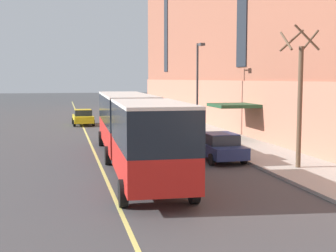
# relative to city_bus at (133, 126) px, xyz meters

# --- Properties ---
(ground_plane) EXTENTS (260.00, 260.00, 0.00)m
(ground_plane) POSITION_rel_city_bus_xyz_m (-0.20, -2.78, -2.12)
(ground_plane) COLOR #424244
(sidewalk) EXTENTS (4.29, 160.00, 0.15)m
(sidewalk) POSITION_rel_city_bus_xyz_m (8.22, 0.22, -2.04)
(sidewalk) COLOR #ADA89E
(sidewalk) RESTS_ON ground
(city_bus) EXTENTS (3.40, 18.82, 3.65)m
(city_bus) POSITION_rel_city_bus_xyz_m (0.00, 0.00, 0.00)
(city_bus) COLOR red
(city_bus) RESTS_ON ground
(parked_car_darkgray_1) EXTENTS (2.03, 4.34, 1.56)m
(parked_car_darkgray_1) POSITION_rel_city_bus_xyz_m (4.79, 10.50, -1.33)
(parked_car_darkgray_1) COLOR #4C4C51
(parked_car_darkgray_1) RESTS_ON ground
(parked_car_navy_3) EXTENTS (2.12, 4.55, 1.56)m
(parked_car_navy_3) POSITION_rel_city_bus_xyz_m (4.91, 0.47, -1.33)
(parked_car_navy_3) COLOR navy
(parked_car_navy_3) RESTS_ON ground
(taxi_cab) EXTENTS (2.10, 4.27, 1.56)m
(taxi_cab) POSITION_rel_city_bus_xyz_m (-1.62, 22.33, -1.33)
(taxi_cab) COLOR yellow
(taxi_cab) RESTS_ON ground
(street_tree_mid_block) EXTENTS (1.65, 1.64, 6.98)m
(street_tree_mid_block) POSITION_rel_city_bus_xyz_m (7.83, -3.03, 1.64)
(street_tree_mid_block) COLOR brown
(street_tree_mid_block) RESTS_ON sidewalk
(street_lamp) EXTENTS (0.36, 1.48, 7.10)m
(street_lamp) POSITION_rel_city_bus_xyz_m (6.67, 10.63, 2.37)
(street_lamp) COLOR #2D2D30
(street_lamp) RESTS_ON sidewalk
(fire_hydrant) EXTENTS (0.42, 0.24, 0.72)m
(fire_hydrant) POSITION_rel_city_bus_xyz_m (6.57, 4.51, -1.62)
(fire_hydrant) COLOR red
(fire_hydrant) RESTS_ON sidewalk
(lane_centerline) EXTENTS (0.16, 140.00, 0.01)m
(lane_centerline) POSITION_rel_city_bus_xyz_m (-1.70, 0.22, -2.11)
(lane_centerline) COLOR #E0D66B
(lane_centerline) RESTS_ON ground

